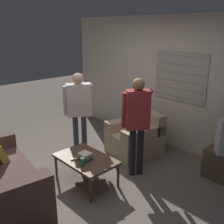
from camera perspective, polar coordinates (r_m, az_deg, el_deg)
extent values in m
plane|color=#665B51|center=(4.41, -5.64, -13.88)|extent=(16.00, 16.00, 0.00)
cube|color=beige|center=(5.34, 11.34, 6.31)|extent=(5.20, 0.06, 2.55)
cube|color=#A8A393|center=(5.08, 14.58, 7.41)|extent=(1.09, 0.02, 0.92)
cube|color=gray|center=(5.15, 14.18, 3.20)|extent=(1.07, 0.00, 0.01)
cube|color=gray|center=(5.12, 14.31, 4.86)|extent=(1.07, 0.00, 0.01)
cube|color=gray|center=(5.09, 14.44, 6.54)|extent=(1.07, 0.00, 0.01)
cube|color=gray|center=(5.06, 14.58, 8.24)|extent=(1.07, 0.00, 0.01)
cube|color=gray|center=(5.04, 14.72, 9.96)|extent=(1.07, 0.00, 0.01)
cube|color=gray|center=(5.02, 14.86, 11.70)|extent=(1.07, 0.00, 0.01)
cube|color=#4C3833|center=(4.08, -22.67, -14.41)|extent=(1.85, 1.05, 0.47)
cube|color=#4C3833|center=(3.27, -20.02, -15.66)|extent=(0.35, 0.84, 0.21)
cube|color=tan|center=(5.07, 4.80, -6.70)|extent=(0.96, 1.01, 0.42)
cube|color=tan|center=(5.11, 7.91, -1.80)|extent=(0.83, 0.36, 0.37)
cube|color=tan|center=(4.75, 6.93, -4.52)|extent=(0.41, 0.89, 0.19)
cube|color=tan|center=(5.16, 3.04, -2.52)|extent=(0.41, 0.89, 0.19)
cube|color=brown|center=(4.09, -5.72, -10.16)|extent=(0.95, 0.61, 0.04)
cylinder|color=brown|center=(4.64, -6.41, -9.52)|extent=(0.04, 0.04, 0.38)
cylinder|color=brown|center=(4.06, 1.35, -13.69)|extent=(0.04, 0.04, 0.38)
cylinder|color=brown|center=(4.38, -12.04, -11.60)|extent=(0.04, 0.04, 0.38)
cylinder|color=brown|center=(3.77, -4.63, -16.59)|extent=(0.04, 0.04, 0.38)
cylinder|color=#33384C|center=(4.97, -7.85, -5.08)|extent=(0.10, 0.10, 0.78)
cylinder|color=#33384C|center=(4.98, -6.07, -4.93)|extent=(0.10, 0.10, 0.78)
cube|color=beige|center=(4.75, -7.26, 2.64)|extent=(0.39, 0.48, 0.59)
sphere|color=tan|center=(4.67, -7.45, 7.19)|extent=(0.20, 0.20, 0.20)
cylinder|color=beige|center=(4.77, -10.16, 2.42)|extent=(0.17, 0.14, 0.56)
cylinder|color=beige|center=(5.00, -5.03, 6.07)|extent=(0.52, 0.34, 0.16)
cube|color=black|center=(5.27, -5.50, 6.19)|extent=(0.06, 0.06, 0.13)
cylinder|color=black|center=(4.28, 4.45, -8.65)|extent=(0.10, 0.10, 0.81)
cylinder|color=black|center=(4.31, 6.15, -8.51)|extent=(0.10, 0.10, 0.81)
cube|color=maroon|center=(4.03, 5.59, 0.52)|extent=(0.37, 0.41, 0.61)
sphere|color=#846042|center=(3.93, 5.76, 5.97)|extent=(0.19, 0.19, 0.19)
cylinder|color=maroon|center=(4.03, 2.65, 0.42)|extent=(0.17, 0.15, 0.58)
cylinder|color=maroon|center=(4.29, 7.40, 4.24)|extent=(0.51, 0.39, 0.23)
cube|color=black|center=(4.57, 6.42, 4.10)|extent=(0.07, 0.07, 0.13)
cube|color=#284C89|center=(4.05, -6.02, -9.89)|extent=(0.25, 0.16, 0.03)
cube|color=gold|center=(4.02, -6.01, -9.55)|extent=(0.22, 0.19, 0.04)
cube|color=beige|center=(4.00, -5.90, -9.12)|extent=(0.19, 0.17, 0.04)
cylinder|color=#238E47|center=(3.85, -6.42, -10.71)|extent=(0.07, 0.07, 0.12)
cylinder|color=silver|center=(3.82, -6.45, -9.88)|extent=(0.06, 0.06, 0.00)
cube|color=white|center=(4.05, -8.07, -10.07)|extent=(0.09, 0.13, 0.02)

